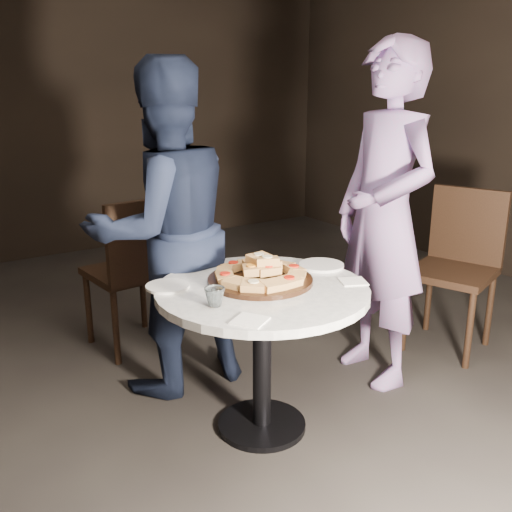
# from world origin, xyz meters

# --- Properties ---
(floor) EXTENTS (7.00, 7.00, 0.00)m
(floor) POSITION_xyz_m (0.00, 0.00, 0.00)
(floor) COLOR black
(floor) RESTS_ON ground
(table) EXTENTS (1.20, 1.20, 0.71)m
(table) POSITION_xyz_m (-0.02, -0.01, 0.58)
(table) COLOR black
(table) RESTS_ON ground
(serving_board) EXTENTS (0.62, 0.62, 0.02)m
(serving_board) POSITION_xyz_m (0.01, 0.04, 0.72)
(serving_board) COLOR black
(serving_board) RESTS_ON table
(focaccia_pile) EXTENTS (0.43, 0.42, 0.11)m
(focaccia_pile) POSITION_xyz_m (0.01, 0.04, 0.77)
(focaccia_pile) COLOR #C0884A
(focaccia_pile) RESTS_ON serving_board
(plate_left) EXTENTS (0.25, 0.25, 0.01)m
(plate_left) POSITION_xyz_m (-0.37, 0.21, 0.72)
(plate_left) COLOR white
(plate_left) RESTS_ON table
(plate_right) EXTENTS (0.24, 0.24, 0.01)m
(plate_right) POSITION_xyz_m (0.39, 0.07, 0.72)
(plate_right) COLOR white
(plate_right) RESTS_ON table
(water_glass) EXTENTS (0.11, 0.11, 0.08)m
(water_glass) POSITION_xyz_m (-0.31, -0.10, 0.75)
(water_glass) COLOR silver
(water_glass) RESTS_ON table
(napkin_near) EXTENTS (0.17, 0.17, 0.01)m
(napkin_near) POSITION_xyz_m (-0.27, -0.31, 0.72)
(napkin_near) COLOR white
(napkin_near) RESTS_ON table
(napkin_far) EXTENTS (0.15, 0.15, 0.01)m
(napkin_far) POSITION_xyz_m (0.36, -0.19, 0.72)
(napkin_far) COLOR white
(napkin_far) RESTS_ON table
(chair_far) EXTENTS (0.49, 0.51, 0.95)m
(chair_far) POSITION_xyz_m (-0.18, 1.10, 0.55)
(chair_far) COLOR black
(chair_far) RESTS_ON ground
(chair_right) EXTENTS (0.60, 0.58, 0.97)m
(chair_right) POSITION_xyz_m (1.51, 0.11, 0.56)
(chair_right) COLOR black
(chair_right) RESTS_ON ground
(diner_navy) EXTENTS (0.84, 0.67, 1.71)m
(diner_navy) POSITION_xyz_m (-0.19, 0.63, 0.85)
(diner_navy) COLOR #141B31
(diner_navy) RESTS_ON ground
(diner_teal) EXTENTS (0.51, 0.71, 1.81)m
(diner_teal) POSITION_xyz_m (0.81, 0.08, 0.90)
(diner_teal) COLOR slate
(diner_teal) RESTS_ON ground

